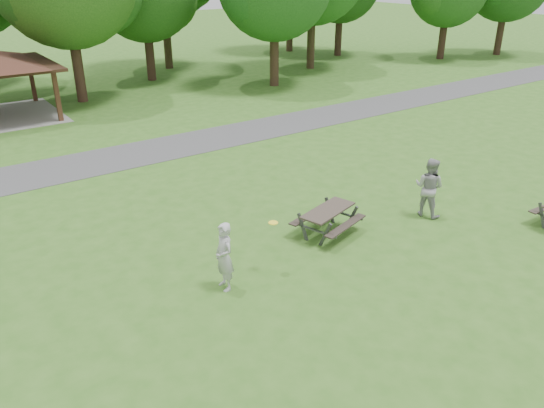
{
  "coord_description": "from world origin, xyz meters",
  "views": [
    {
      "loc": [
        -7.02,
        -7.26,
        7.63
      ],
      "look_at": [
        1.0,
        4.0,
        1.3
      ],
      "focal_mm": 35.0,
      "sensor_mm": 36.0,
      "label": 1
    }
  ],
  "objects": [
    {
      "name": "frisbee_in_flight",
      "position": [
        0.16,
        2.77,
        1.44
      ],
      "size": [
        0.3,
        0.3,
        0.02
      ],
      "color": "yellow",
      "rests_on": "ground"
    },
    {
      "name": "frisbee_thrower",
      "position": [
        -1.33,
        2.79,
        0.91
      ],
      "size": [
        0.49,
        0.7,
        1.83
      ],
      "primitive_type": "imported",
      "rotation": [
        0.0,
        0.0,
        -1.65
      ],
      "color": "#ACACAF",
      "rests_on": "ground"
    },
    {
      "name": "ground",
      "position": [
        0.0,
        0.0,
        0.0
      ],
      "size": [
        160.0,
        160.0,
        0.0
      ],
      "primitive_type": "plane",
      "color": "#31601B",
      "rests_on": "ground"
    },
    {
      "name": "frisbee_catcher",
      "position": [
        6.3,
        2.67,
        0.99
      ],
      "size": [
        0.98,
        1.13,
        1.97
      ],
      "primitive_type": "imported",
      "rotation": [
        0.0,
        0.0,
        1.86
      ],
      "color": "#97979A",
      "rests_on": "ground"
    },
    {
      "name": "picnic_table_middle",
      "position": [
        2.77,
        3.55,
        0.62
      ],
      "size": [
        2.29,
        2.03,
        0.84
      ],
      "color": "#322A24",
      "rests_on": "ground"
    },
    {
      "name": "asphalt_path",
      "position": [
        0.0,
        14.0,
        0.01
      ],
      "size": [
        120.0,
        3.2,
        0.02
      ],
      "primitive_type": "cube",
      "color": "#414043",
      "rests_on": "ground"
    }
  ]
}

